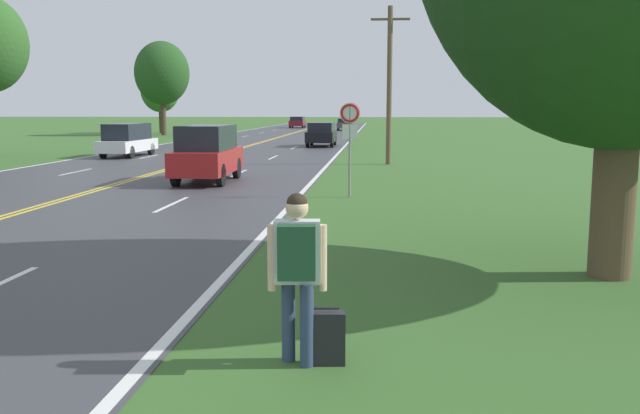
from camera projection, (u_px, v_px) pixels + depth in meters
The scene contains 11 objects.
hitchhiker_person at pixel (297, 261), 6.88m from camera, with size 0.61×0.44×1.80m.
suitcase at pixel (325, 338), 7.02m from camera, with size 0.43×0.21×0.61m.
traffic_sign at pixel (350, 126), 19.94m from camera, with size 0.60×0.10×2.80m.
utility_pole_midground at pixel (389, 83), 31.54m from camera, with size 1.80×0.24×7.29m.
tree_left_verge at pixel (160, 90), 71.43m from camera, with size 4.06×4.06×6.87m.
tree_right_cluster at pixel (162, 73), 65.62m from camera, with size 5.28×5.28×9.06m.
car_red_suv_mid_near at pixel (207, 153), 24.20m from camera, with size 1.82×4.49×2.04m.
car_white_van_mid_far at pixel (128, 139), 37.11m from camera, with size 1.83×4.89×1.81m.
car_black_suv_receding at pixel (322, 133), 46.89m from camera, with size 1.86×4.54×1.66m.
car_dark_grey_hatchback_distant at pixel (345, 124), 80.57m from camera, with size 1.88×3.51×1.42m.
car_maroon_hatchback_horizon at pixel (298, 122), 91.01m from camera, with size 1.92×4.30×1.50m.
Camera 1 is at (9.14, -1.55, 2.65)m, focal length 38.00 mm.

